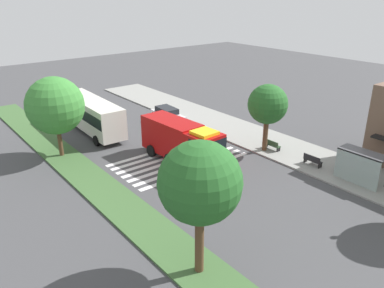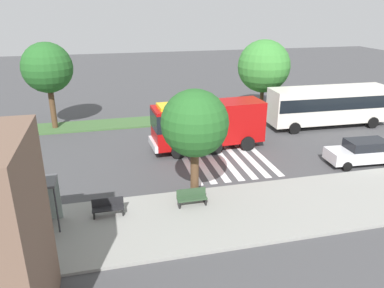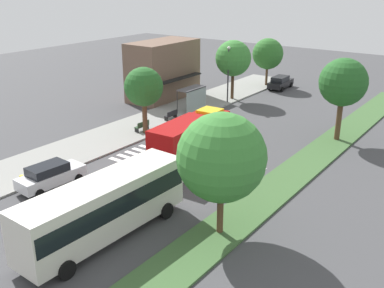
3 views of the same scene
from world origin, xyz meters
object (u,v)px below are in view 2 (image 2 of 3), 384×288
at_px(median_tree_far_west, 264,66).
at_px(median_tree_west, 47,68).
at_px(parked_car_west, 363,152).
at_px(sidewalk_tree_far_west, 195,124).
at_px(bus_stop_shelter, 20,194).
at_px(fire_truck, 205,123).
at_px(transit_bus, 329,104).
at_px(bench_west_of_shelter, 192,197).
at_px(bench_near_shelter, 108,207).

relative_size(median_tree_far_west, median_tree_west, 0.97).
height_order(parked_car_west, sidewalk_tree_far_west, sidewalk_tree_far_west).
bearing_deg(bus_stop_shelter, parked_car_west, -172.19).
distance_m(fire_truck, median_tree_west, 14.19).
distance_m(fire_truck, bus_stop_shelter, 13.97).
relative_size(fire_truck, transit_bus, 0.80).
height_order(fire_truck, bench_west_of_shelter, fire_truck).
xyz_separation_m(bus_stop_shelter, median_tree_far_west, (-19.26, -15.81, 2.84)).
bearing_deg(median_tree_far_west, bench_near_shelter, 45.96).
bearing_deg(median_tree_west, bench_west_of_shelter, 118.35).
bearing_deg(transit_bus, bus_stop_shelter, -153.63).
height_order(bus_stop_shelter, bench_near_shelter, bus_stop_shelter).
relative_size(sidewalk_tree_far_west, median_tree_west, 0.85).
bearing_deg(median_tree_far_west, fire_truck, 44.22).
bearing_deg(sidewalk_tree_far_west, median_tree_west, -59.68).
bearing_deg(bench_near_shelter, median_tree_west, -75.39).
xyz_separation_m(parked_car_west, transit_bus, (-2.32, -7.95, 1.20)).
height_order(transit_bus, median_tree_west, median_tree_west).
bearing_deg(fire_truck, sidewalk_tree_far_west, 67.16).
bearing_deg(median_tree_west, fire_truck, 146.18).
relative_size(fire_truck, bench_west_of_shelter, 5.36).
xyz_separation_m(bench_near_shelter, median_tree_far_west, (-15.26, -15.78, 4.14)).
distance_m(bench_near_shelter, median_tree_far_west, 22.33).
relative_size(bus_stop_shelter, sidewalk_tree_far_west, 0.57).
distance_m(bench_west_of_shelter, sidewalk_tree_far_west, 3.97).
relative_size(bus_stop_shelter, bench_west_of_shelter, 2.19).
relative_size(bus_stop_shelter, bench_near_shelter, 2.19).
xyz_separation_m(parked_car_west, median_tree_far_west, (1.82, -12.91, 3.85)).
relative_size(parked_car_west, transit_bus, 0.46).
height_order(bench_west_of_shelter, median_tree_far_west, median_tree_far_west).
bearing_deg(parked_car_west, sidewalk_tree_far_west, 13.50).
relative_size(sidewalk_tree_far_west, median_tree_far_west, 0.87).
distance_m(bench_near_shelter, bench_west_of_shelter, 4.40).
bearing_deg(transit_bus, bench_west_of_shelter, -142.71).
height_order(bench_west_of_shelter, sidewalk_tree_far_west, sidewalk_tree_far_west).
height_order(fire_truck, median_tree_far_west, median_tree_far_west).
bearing_deg(bench_near_shelter, transit_bus, -150.87).
height_order(transit_bus, bench_near_shelter, transit_bus).
bearing_deg(bus_stop_shelter, bench_west_of_shelter, -179.78).
bearing_deg(bench_near_shelter, median_tree_far_west, -134.04).
xyz_separation_m(transit_bus, bus_stop_shelter, (23.40, 10.84, -0.20)).
bearing_deg(bench_near_shelter, sidewalk_tree_far_west, -171.99).
distance_m(fire_truck, bench_near_shelter, 11.03).
bearing_deg(bench_west_of_shelter, bench_near_shelter, 0.00).
height_order(bench_near_shelter, median_tree_west, median_tree_west).
distance_m(bus_stop_shelter, sidewalk_tree_far_west, 9.13).
bearing_deg(median_tree_far_west, sidewalk_tree_far_west, 55.12).
bearing_deg(bus_stop_shelter, median_tree_far_west, -140.62).
height_order(parked_car_west, bus_stop_shelter, bus_stop_shelter).
distance_m(bus_stop_shelter, bench_near_shelter, 4.20).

